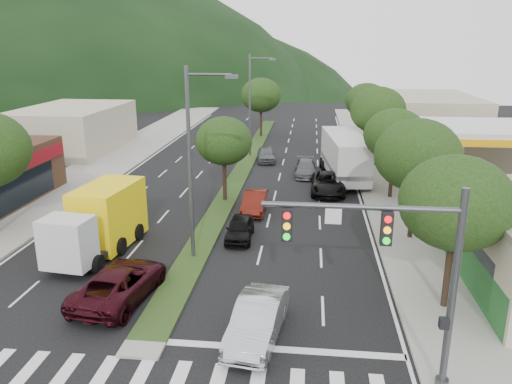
# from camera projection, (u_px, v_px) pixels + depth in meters

# --- Properties ---
(ground) EXTENTS (160.00, 160.00, 0.00)m
(ground) POSITION_uv_depth(u_px,v_px,m) (146.00, 344.00, 19.09)
(ground) COLOR black
(ground) RESTS_ON ground
(sidewalk_right) EXTENTS (5.00, 90.00, 0.15)m
(sidewalk_right) POSITION_uv_depth(u_px,v_px,m) (387.00, 180.00, 41.55)
(sidewalk_right) COLOR gray
(sidewalk_right) RESTS_ON ground
(sidewalk_left) EXTENTS (6.00, 90.00, 0.15)m
(sidewalk_left) POSITION_uv_depth(u_px,v_px,m) (94.00, 171.00, 44.23)
(sidewalk_left) COLOR gray
(sidewalk_left) RESTS_ON ground
(median) EXTENTS (1.60, 56.00, 0.12)m
(median) POSITION_uv_depth(u_px,v_px,m) (243.00, 167.00, 45.72)
(median) COLOR #1D3613
(median) RESTS_ON ground
(crosswalk) EXTENTS (19.00, 2.20, 0.01)m
(crosswalk) POSITION_uv_depth(u_px,v_px,m) (127.00, 377.00, 17.19)
(crosswalk) COLOR silver
(crosswalk) RESTS_ON ground
(traffic_signal) EXTENTS (6.12, 0.40, 7.00)m
(traffic_signal) POSITION_uv_depth(u_px,v_px,m) (404.00, 260.00, 15.34)
(traffic_signal) COLOR #47494C
(traffic_signal) RESTS_ON ground
(gas_canopy) EXTENTS (12.20, 8.20, 5.25)m
(gas_canopy) POSITION_uv_depth(u_px,v_px,m) (488.00, 133.00, 36.69)
(gas_canopy) COLOR silver
(gas_canopy) RESTS_ON ground
(bldg_left_far) EXTENTS (9.00, 14.00, 4.60)m
(bldg_left_far) POSITION_uv_depth(u_px,v_px,m) (73.00, 129.00, 52.79)
(bldg_left_far) COLOR #BDB596
(bldg_left_far) RESTS_ON ground
(bldg_right_far) EXTENTS (10.00, 16.00, 5.20)m
(bldg_right_far) POSITION_uv_depth(u_px,v_px,m) (427.00, 118.00, 58.17)
(bldg_right_far) COLOR #BDB596
(bldg_right_far) RESTS_ON ground
(tree_r_a) EXTENTS (4.60, 4.60, 6.63)m
(tree_r_a) POSITION_uv_depth(u_px,v_px,m) (456.00, 203.00, 20.25)
(tree_r_a) COLOR black
(tree_r_a) RESTS_ON sidewalk_right
(tree_r_b) EXTENTS (4.80, 4.80, 6.94)m
(tree_r_b) POSITION_uv_depth(u_px,v_px,m) (417.00, 155.00, 27.80)
(tree_r_b) COLOR black
(tree_r_b) RESTS_ON sidewalk_right
(tree_r_c) EXTENTS (4.40, 4.40, 6.48)m
(tree_r_c) POSITION_uv_depth(u_px,v_px,m) (395.00, 135.00, 35.50)
(tree_r_c) COLOR black
(tree_r_c) RESTS_ON sidewalk_right
(tree_r_d) EXTENTS (5.00, 5.00, 7.17)m
(tree_r_d) POSITION_uv_depth(u_px,v_px,m) (378.00, 110.00, 44.89)
(tree_r_d) COLOR black
(tree_r_d) RESTS_ON sidewalk_right
(tree_r_e) EXTENTS (4.60, 4.60, 6.71)m
(tree_r_e) POSITION_uv_depth(u_px,v_px,m) (366.00, 101.00, 54.49)
(tree_r_e) COLOR black
(tree_r_e) RESTS_ON sidewalk_right
(tree_med_near) EXTENTS (4.00, 4.00, 6.02)m
(tree_med_near) POSITION_uv_depth(u_px,v_px,m) (224.00, 141.00, 34.95)
(tree_med_near) COLOR black
(tree_med_near) RESTS_ON median
(tree_med_far) EXTENTS (4.80, 4.80, 6.94)m
(tree_med_far) POSITION_uv_depth(u_px,v_px,m) (261.00, 95.00, 59.52)
(tree_med_far) COLOR black
(tree_med_far) RESTS_ON median
(streetlight_near) EXTENTS (2.60, 0.25, 10.00)m
(streetlight_near) POSITION_uv_depth(u_px,v_px,m) (193.00, 156.00, 25.07)
(streetlight_near) COLOR #47494C
(streetlight_near) RESTS_ON ground
(streetlight_mid) EXTENTS (2.60, 0.25, 10.00)m
(streetlight_mid) POSITION_uv_depth(u_px,v_px,m) (252.00, 101.00, 48.87)
(streetlight_mid) COLOR #47494C
(streetlight_mid) RESTS_ON ground
(sedan_silver) EXTENTS (2.28, 4.97, 1.58)m
(sedan_silver) POSITION_uv_depth(u_px,v_px,m) (258.00, 320.00, 19.27)
(sedan_silver) COLOR #B3B6BC
(sedan_silver) RESTS_ON ground
(suv_maroon) EXTENTS (3.30, 5.93, 1.57)m
(suv_maroon) POSITION_uv_depth(u_px,v_px,m) (120.00, 283.00, 22.23)
(suv_maroon) COLOR black
(suv_maroon) RESTS_ON ground
(car_queue_a) EXTENTS (1.61, 3.78, 1.28)m
(car_queue_a) POSITION_uv_depth(u_px,v_px,m) (240.00, 229.00, 29.09)
(car_queue_a) COLOR black
(car_queue_a) RESTS_ON ground
(car_queue_b) EXTENTS (1.96, 4.54, 1.30)m
(car_queue_b) POSITION_uv_depth(u_px,v_px,m) (306.00, 168.00, 42.99)
(car_queue_b) COLOR #535358
(car_queue_b) RESTS_ON ground
(car_queue_c) EXTENTS (1.53, 4.28, 1.41)m
(car_queue_c) POSITION_uv_depth(u_px,v_px,m) (255.00, 202.00, 33.80)
(car_queue_c) COLOR #51140D
(car_queue_c) RESTS_ON ground
(car_queue_d) EXTENTS (2.63, 5.51, 1.52)m
(car_queue_d) POSITION_uv_depth(u_px,v_px,m) (328.00, 183.00, 38.01)
(car_queue_d) COLOR black
(car_queue_d) RESTS_ON ground
(car_queue_e) EXTENTS (2.15, 4.27, 1.39)m
(car_queue_e) POSITION_uv_depth(u_px,v_px,m) (266.00, 154.00, 48.14)
(car_queue_e) COLOR #55565B
(car_queue_e) RESTS_ON ground
(box_truck) EXTENTS (3.44, 7.36, 3.51)m
(box_truck) POSITION_uv_depth(u_px,v_px,m) (101.00, 222.00, 27.21)
(box_truck) COLOR silver
(box_truck) RESTS_ON ground
(motorhome) EXTENTS (3.95, 9.89, 3.70)m
(motorhome) POSITION_uv_depth(u_px,v_px,m) (344.00, 156.00, 41.60)
(motorhome) COLOR silver
(motorhome) RESTS_ON ground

